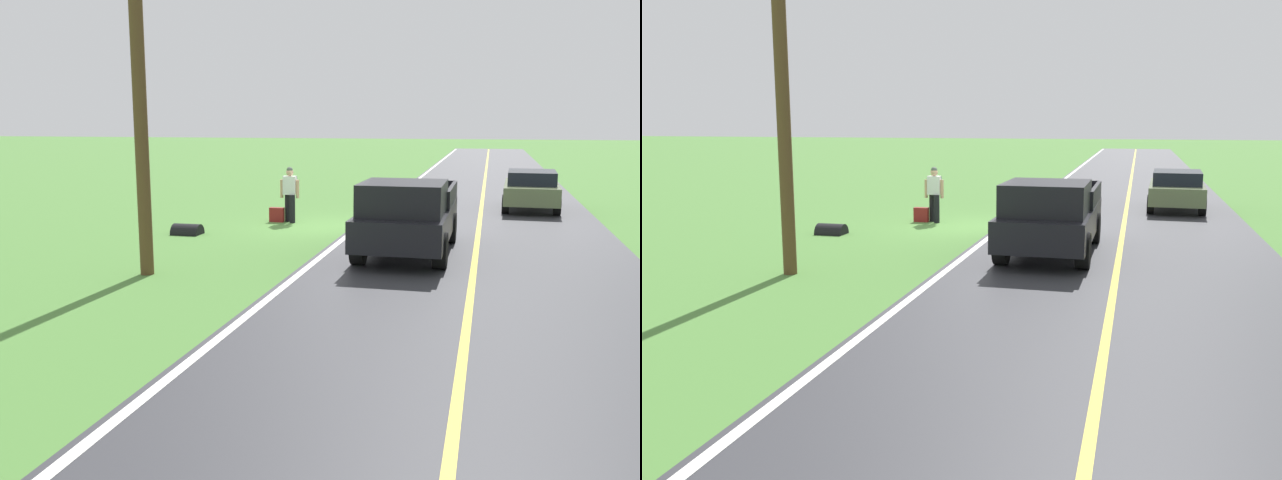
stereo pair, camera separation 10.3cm
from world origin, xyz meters
The scene contains 10 objects.
ground_plane centered at (0.00, 0.00, 0.00)m, with size 200.00×200.00×0.00m, color #4C7F38.
road_surface centered at (-4.57, 0.00, 0.00)m, with size 7.44×120.00×0.00m, color #333338.
lane_edge_line centered at (-1.03, 0.00, 0.01)m, with size 0.16×117.60×0.00m, color silver.
lane_centre_line centered at (-4.57, 0.00, 0.01)m, with size 0.14×117.60×0.00m, color gold.
hitchhiker_walking centered at (1.27, -0.63, 0.98)m, with size 0.62×0.51×1.75m.
suitcase_carried centered at (1.68, -0.55, 0.23)m, with size 0.20×0.46×0.46m, color maroon.
pickup_truck_passing centered at (-2.96, 3.78, 0.97)m, with size 2.13×5.41×1.82m.
sedan_near_oncoming centered at (-6.29, -5.65, 0.75)m, with size 2.06×4.47×1.41m.
utility_pole_roadside centered at (2.07, 7.23, 3.91)m, with size 0.28×0.28×7.82m, color brown.
drainage_culvert centered at (3.43, 2.35, 0.00)m, with size 0.60×0.60×0.80m, color black.
Camera 1 is at (-4.83, 19.88, 3.18)m, focal length 38.20 mm.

